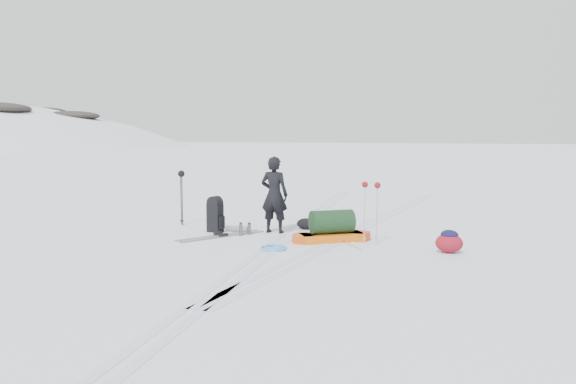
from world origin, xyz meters
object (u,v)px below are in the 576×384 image
expedition_rucksack (218,215)px  ski_poles_black (181,180)px  skier (274,195)px  pulk_sled (332,229)px

expedition_rucksack → ski_poles_black: size_ratio=0.68×
skier → pulk_sled: skier is taller
ski_poles_black → pulk_sled: bearing=-27.1°
skier → expedition_rucksack: skier is taller
skier → expedition_rucksack: bearing=15.4°
pulk_sled → ski_poles_black: ski_poles_black is taller
expedition_rucksack → skier: bearing=26.3°
skier → expedition_rucksack: (-1.21, -0.27, -0.47)m
pulk_sled → expedition_rucksack: size_ratio=1.87×
expedition_rucksack → ski_poles_black: ski_poles_black is taller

